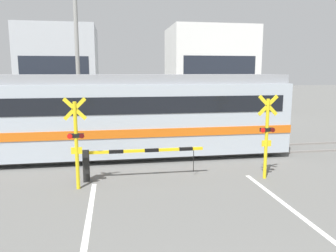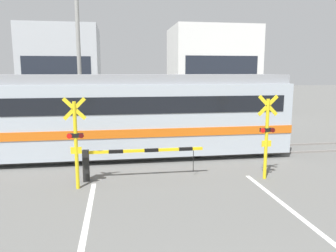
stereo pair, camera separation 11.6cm
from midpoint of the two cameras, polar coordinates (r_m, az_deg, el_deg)
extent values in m
cube|color=gray|center=(13.39, -0.78, -5.55)|extent=(50.00, 0.10, 0.08)
cube|color=gray|center=(14.77, -1.58, -4.13)|extent=(50.00, 0.10, 0.08)
cube|color=#ADB7C1|center=(13.94, -20.63, 1.11)|extent=(19.74, 2.81, 2.80)
cube|color=gray|center=(13.82, -21.01, 7.61)|extent=(19.54, 2.47, 0.36)
cube|color=orange|center=(14.00, -20.53, -0.59)|extent=(19.76, 2.87, 0.32)
cube|color=black|center=(13.87, -20.78, 3.69)|extent=(18.95, 2.85, 0.64)
cylinder|color=black|center=(13.58, 5.27, -3.89)|extent=(0.76, 0.12, 0.76)
cylinder|color=black|center=(14.94, 3.92, -2.65)|extent=(0.76, 0.12, 0.76)
cube|color=black|center=(10.89, -13.79, -6.75)|extent=(0.20, 0.20, 1.03)
cube|color=yellow|center=(10.78, -3.63, -4.28)|extent=(3.84, 0.09, 0.09)
cube|color=black|center=(10.74, -8.75, -4.42)|extent=(0.46, 0.10, 0.10)
cube|color=black|center=(10.80, -2.61, -4.24)|extent=(0.46, 0.10, 0.10)
cube|color=black|center=(10.98, 3.39, -4.02)|extent=(0.46, 0.10, 0.10)
cylinder|color=black|center=(11.15, 4.73, -6.09)|extent=(0.02, 0.02, 0.76)
cube|color=black|center=(17.24, 6.79, -0.63)|extent=(0.20, 0.20, 1.03)
cube|color=yellow|center=(16.75, 0.48, 0.65)|extent=(3.84, 0.09, 0.09)
cube|color=black|center=(16.93, 3.69, 0.72)|extent=(0.46, 0.10, 0.10)
cube|color=black|center=(16.72, -0.17, 0.63)|extent=(0.46, 0.10, 0.10)
cube|color=black|center=(16.58, -4.11, 0.53)|extent=(0.46, 0.10, 0.10)
cylinder|color=black|center=(16.63, -5.02, -0.94)|extent=(0.02, 0.02, 0.76)
cylinder|color=yellow|center=(10.09, -15.40, -3.36)|extent=(0.11, 0.11, 2.64)
cube|color=yellow|center=(9.91, -15.68, 2.91)|extent=(0.68, 0.04, 0.68)
cube|color=yellow|center=(9.91, -15.68, 2.91)|extent=(0.68, 0.04, 0.68)
cube|color=black|center=(10.03, -15.48, -1.60)|extent=(0.44, 0.12, 0.12)
cylinder|color=red|center=(9.97, -16.49, -1.70)|extent=(0.15, 0.03, 0.15)
cylinder|color=#4C0C0C|center=(9.93, -14.55, -1.65)|extent=(0.15, 0.03, 0.15)
cube|color=yellow|center=(10.10, -15.38, -4.12)|extent=(0.32, 0.03, 0.20)
cylinder|color=yellow|center=(11.13, 17.03, -2.26)|extent=(0.11, 0.11, 2.64)
cube|color=yellow|center=(10.97, 17.31, 3.43)|extent=(0.68, 0.04, 0.68)
cube|color=yellow|center=(10.97, 17.31, 3.43)|extent=(0.68, 0.04, 0.68)
cube|color=black|center=(11.08, 17.11, -0.65)|extent=(0.44, 0.12, 0.12)
cylinder|color=red|center=(10.94, 16.48, -0.75)|extent=(0.15, 0.03, 0.15)
cylinder|color=#4C0C0C|center=(11.09, 18.07, -0.69)|extent=(0.15, 0.03, 0.15)
cube|color=yellow|center=(11.14, 17.05, -2.95)|extent=(0.32, 0.03, 0.20)
cylinder|color=brown|center=(19.12, -1.09, 0.18)|extent=(0.13, 0.13, 0.87)
cylinder|color=brown|center=(19.14, -0.67, 0.19)|extent=(0.13, 0.13, 0.87)
cube|color=maroon|center=(19.02, -0.88, 2.49)|extent=(0.38, 0.22, 0.69)
sphere|color=tan|center=(18.97, -0.89, 3.89)|extent=(0.23, 0.23, 0.23)
cube|color=#B2B7BC|center=(29.27, -17.73, 9.15)|extent=(6.03, 5.93, 7.19)
cube|color=#1E232D|center=(26.34, -18.74, 9.90)|extent=(5.07, 0.03, 1.44)
cube|color=white|center=(30.20, 7.68, 9.68)|extent=(7.23, 5.93, 7.38)
cube|color=#1E232D|center=(27.37, 9.51, 10.45)|extent=(6.08, 0.03, 1.48)
cylinder|color=gray|center=(18.94, -15.06, 11.01)|extent=(0.22, 0.22, 8.26)
camera|label=1|loc=(0.06, -89.71, 0.05)|focal=35.00mm
camera|label=2|loc=(0.06, 90.29, -0.05)|focal=35.00mm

